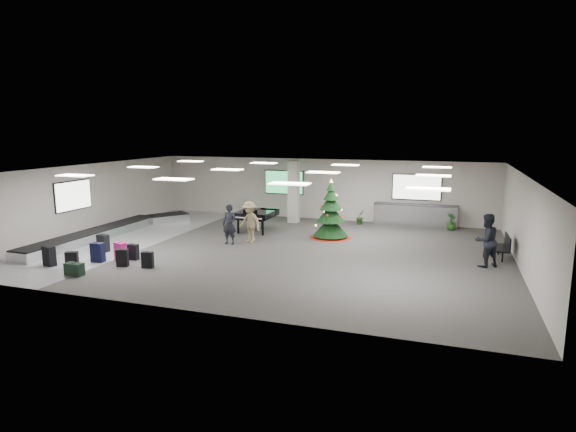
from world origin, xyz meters
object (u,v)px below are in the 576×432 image
(baggage_carousel, at_px, (111,231))
(traveler_b, at_px, (250,222))
(pink_suitcase, at_px, (121,252))
(potted_plant_right, at_px, (451,222))
(grand_piano, at_px, (256,214))
(traveler_bench, at_px, (486,240))
(christmas_tree, at_px, (331,218))
(traveler_a, at_px, (230,224))
(service_counter, at_px, (415,215))
(potted_plant_left, at_px, (360,217))
(bench, at_px, (504,245))

(baggage_carousel, height_order, traveler_b, traveler_b)
(baggage_carousel, bearing_deg, pink_suitcase, -47.25)
(traveler_b, bearing_deg, potted_plant_right, 52.85)
(grand_piano, relative_size, potted_plant_right, 2.63)
(pink_suitcase, bearing_deg, traveler_b, 72.47)
(traveler_b, height_order, traveler_bench, traveler_bench)
(pink_suitcase, relative_size, grand_piano, 0.37)
(pink_suitcase, bearing_deg, christmas_tree, 64.48)
(traveler_a, height_order, potted_plant_right, traveler_a)
(christmas_tree, xyz_separation_m, traveler_a, (-3.71, -2.52, -0.06))
(baggage_carousel, distance_m, pink_suitcase, 4.78)
(grand_piano, bearing_deg, traveler_b, -73.53)
(service_counter, bearing_deg, traveler_b, -137.09)
(christmas_tree, distance_m, traveler_a, 4.49)
(traveler_bench, relative_size, potted_plant_left, 2.42)
(baggage_carousel, relative_size, potted_plant_right, 12.62)
(christmas_tree, relative_size, potted_plant_left, 3.38)
(baggage_carousel, xyz_separation_m, pink_suitcase, (3.24, -3.51, 0.15))
(service_counter, xyz_separation_m, bench, (3.59, -5.27, -0.04))
(bench, height_order, traveler_b, traveler_b)
(traveler_b, height_order, potted_plant_right, traveler_b)
(service_counter, distance_m, potted_plant_left, 2.69)
(traveler_a, bearing_deg, traveler_b, 38.78)
(grand_piano, height_order, potted_plant_right, grand_piano)
(baggage_carousel, height_order, bench, bench)
(pink_suitcase, bearing_deg, traveler_bench, 35.33)
(service_counter, height_order, traveler_bench, traveler_bench)
(pink_suitcase, relative_size, bench, 0.52)
(traveler_bench, bearing_deg, service_counter, -103.94)
(bench, bearing_deg, traveler_bench, -119.66)
(service_counter, relative_size, bench, 2.84)
(christmas_tree, relative_size, bench, 1.85)
(bench, distance_m, traveler_a, 10.72)
(potted_plant_left, bearing_deg, traveler_a, -126.67)
(pink_suitcase, xyz_separation_m, grand_piano, (2.63, 6.43, 0.46))
(baggage_carousel, bearing_deg, traveler_bench, 0.31)
(potted_plant_left, bearing_deg, traveler_b, -124.64)
(pink_suitcase, distance_m, grand_piano, 6.96)
(traveler_bench, xyz_separation_m, potted_plant_left, (-5.51, 6.13, -0.55))
(baggage_carousel, relative_size, grand_piano, 4.79)
(baggage_carousel, bearing_deg, potted_plant_right, 23.06)
(christmas_tree, bearing_deg, traveler_bench, -23.61)
(christmas_tree, distance_m, grand_piano, 3.63)
(service_counter, distance_m, potted_plant_right, 1.82)
(pink_suitcase, xyz_separation_m, potted_plant_left, (6.96, 9.72, 0.03))
(pink_suitcase, distance_m, potted_plant_right, 14.92)
(baggage_carousel, distance_m, grand_piano, 6.59)
(christmas_tree, xyz_separation_m, traveler_b, (-3.02, -1.98, -0.02))
(service_counter, bearing_deg, christmas_tree, -130.33)
(traveler_b, xyz_separation_m, potted_plant_left, (3.73, 5.39, -0.49))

